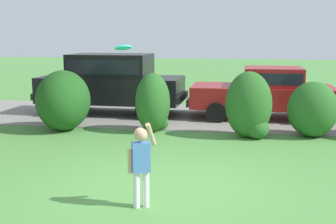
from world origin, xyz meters
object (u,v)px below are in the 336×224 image
(parked_sedan, at_px, (265,91))
(child_thrower, at_px, (141,161))
(parked_suv, at_px, (111,81))
(frisbee, at_px, (123,48))

(parked_sedan, bearing_deg, child_thrower, -105.53)
(child_thrower, bearing_deg, parked_suv, 109.41)
(parked_sedan, height_order, child_thrower, parked_sedan)
(parked_suv, bearing_deg, child_thrower, -70.59)
(parked_sedan, xyz_separation_m, frisbee, (-2.67, -6.47, 1.47))
(parked_suv, distance_m, child_thrower, 8.12)
(parked_suv, xyz_separation_m, child_thrower, (2.70, -7.65, -0.36))
(parked_sedan, height_order, parked_suv, parked_suv)
(parked_suv, height_order, frisbee, frisbee)
(child_thrower, relative_size, frisbee, 4.44)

